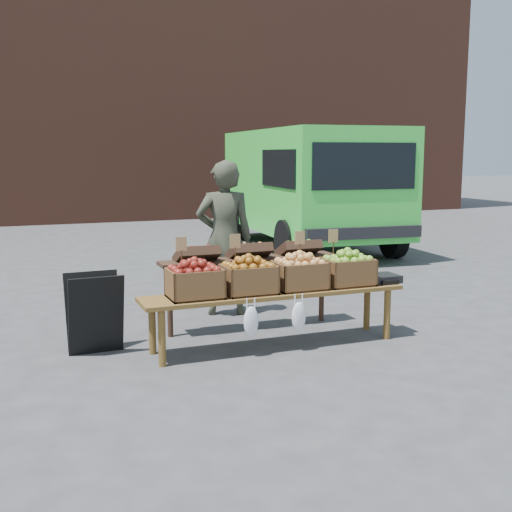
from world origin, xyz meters
name	(u,v)px	position (x,y,z in m)	size (l,w,h in m)	color
ground	(341,354)	(0.00, 0.00, 0.00)	(80.00, 80.00, 0.00)	#424244
brick_building	(100,50)	(0.00, 15.00, 5.00)	(24.00, 4.00, 10.00)	brown
delivery_van	(308,190)	(2.85, 6.55, 1.19)	(2.44, 5.33, 2.39)	#37D540
vendor	(224,238)	(-0.53, 1.93, 0.93)	(0.68, 0.44, 1.85)	#363A2B
chalkboard_sign	(95,313)	(-2.21, 0.94, 0.40)	(0.52, 0.29, 0.80)	black
back_table	(249,283)	(-0.50, 1.21, 0.52)	(2.10, 0.44, 1.04)	#322015
display_bench	(274,319)	(-0.50, 0.49, 0.28)	(2.70, 0.56, 0.57)	brown
crate_golden_apples	(195,283)	(-1.33, 0.49, 0.71)	(0.50, 0.40, 0.28)	#630E06
crate_russet_pears	(249,279)	(-0.78, 0.49, 0.71)	(0.50, 0.40, 0.28)	#AA5E14
crate_red_apples	(299,275)	(-0.23, 0.49, 0.71)	(0.50, 0.40, 0.28)	gold
crate_green_apples	(347,272)	(0.32, 0.49, 0.71)	(0.50, 0.40, 0.28)	#51881D
weighing_scale	(382,278)	(0.75, 0.49, 0.61)	(0.34, 0.30, 0.08)	black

